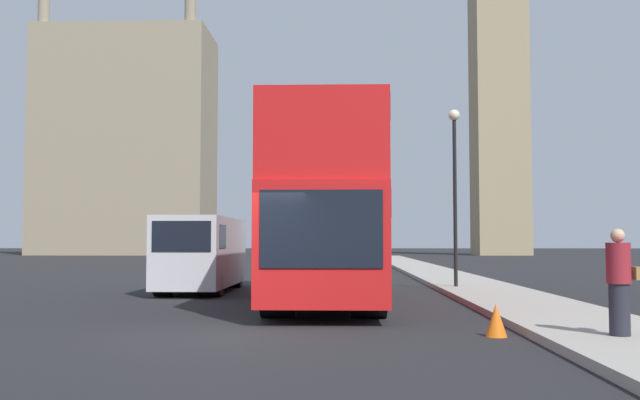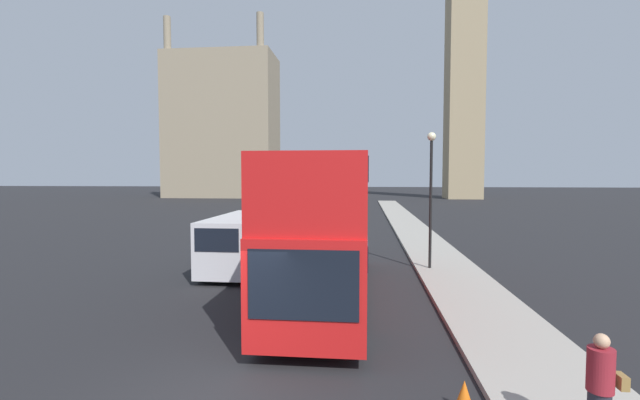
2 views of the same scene
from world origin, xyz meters
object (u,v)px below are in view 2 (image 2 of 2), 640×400
clock_tower (465,27)px  white_van (240,241)px  street_lamp (431,179)px  red_double_decker_bus (327,221)px  pedestrian (601,389)px

clock_tower → white_van: size_ratio=9.86×
clock_tower → street_lamp: bearing=-103.7°
clock_tower → red_double_decker_bus: bearing=-106.2°
red_double_decker_bus → white_van: 5.51m
red_double_decker_bus → pedestrian: (4.64, -7.81, -1.58)m
clock_tower → white_van: clock_tower is taller
clock_tower → pedestrian: size_ratio=35.87×
clock_tower → red_double_decker_bus: size_ratio=5.14×
white_van → pedestrian: size_ratio=3.64×
white_van → pedestrian: (8.69, -11.30, -0.29)m
pedestrian → clock_tower: bearing=79.0°
street_lamp → red_double_decker_bus: bearing=-134.4°
clock_tower → white_van: (-22.73, -60.59, -28.80)m
clock_tower → street_lamp: 67.06m
red_double_decker_bus → white_van: size_ratio=1.92×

